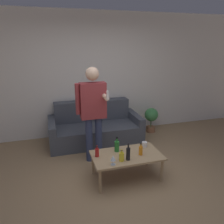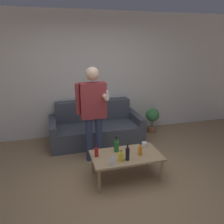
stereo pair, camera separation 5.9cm
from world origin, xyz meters
TOP-DOWN VIEW (x-y plane):
  - ground_plane at (0.00, 0.00)m, footprint 16.00×16.00m
  - wall_back at (0.00, 2.31)m, footprint 8.00×0.06m
  - couch at (-0.05, 1.87)m, footprint 1.93×0.91m
  - coffee_table at (0.13, 0.34)m, footprint 1.07×0.60m
  - bottle_orange at (-0.32, 0.41)m, footprint 0.06×0.06m
  - bottle_green at (0.01, 0.49)m, footprint 0.08×0.08m
  - bottle_dark at (0.09, 0.19)m, footprint 0.06×0.06m
  - bottle_yellow at (-0.01, 0.19)m, footprint 0.08×0.08m
  - bottle_red at (0.33, 0.28)m, footprint 0.06×0.06m
  - wine_glass_near at (-0.16, 0.12)m, footprint 0.08×0.08m
  - cup_on_table at (0.50, 0.51)m, footprint 0.09×0.09m
  - person_standing_front at (-0.25, 1.03)m, footprint 0.51×0.43m
  - potted_plant at (1.33, 1.95)m, footprint 0.32×0.32m

SIDE VIEW (x-z plane):
  - ground_plane at x=0.00m, z-range 0.00..0.00m
  - couch at x=-0.05m, z-range -0.12..0.71m
  - coffee_table at x=0.13m, z-range 0.16..0.57m
  - potted_plant at x=1.33m, z-range 0.08..0.67m
  - cup_on_table at x=0.50m, z-range 0.41..0.49m
  - bottle_yellow at x=-0.01m, z-range 0.39..0.56m
  - bottle_orange at x=-0.32m, z-range 0.39..0.57m
  - bottle_red at x=0.33m, z-range 0.39..0.58m
  - bottle_green at x=0.01m, z-range 0.38..0.62m
  - wine_glass_near at x=-0.16m, z-range 0.43..0.58m
  - bottle_dark at x=0.09m, z-range 0.38..0.64m
  - person_standing_front at x=-0.25m, z-range 0.15..1.83m
  - wall_back at x=0.00m, z-range 0.00..2.70m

